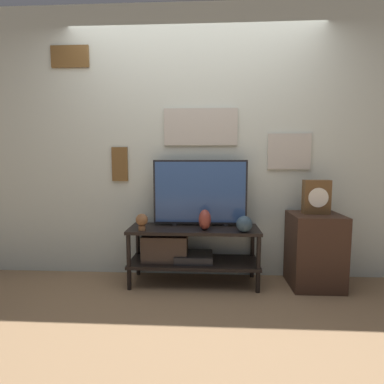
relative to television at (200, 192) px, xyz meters
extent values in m
plane|color=#846647|center=(-0.06, -0.34, -0.88)|extent=(12.00, 12.00, 0.00)
cube|color=beige|center=(-0.06, 0.17, 0.47)|extent=(6.40, 0.06, 2.70)
cube|color=#B2ADA3|center=(0.00, 0.13, 0.64)|extent=(0.73, 0.02, 0.36)
cube|color=#B2BCC6|center=(0.00, 0.12, 0.64)|extent=(0.69, 0.01, 0.33)
cube|color=brown|center=(-1.30, 0.13, 1.33)|extent=(0.38, 0.02, 0.21)
cube|color=#2D2D33|center=(-1.30, 0.12, 1.33)|extent=(0.34, 0.01, 0.17)
cube|color=brown|center=(-0.82, 0.13, 0.27)|extent=(0.16, 0.02, 0.34)
cube|color=beige|center=(-0.82, 0.12, 0.27)|extent=(0.13, 0.01, 0.31)
cube|color=#B7B2A8|center=(0.87, 0.13, 0.40)|extent=(0.42, 0.02, 0.35)
cube|color=slate|center=(0.87, 0.12, 0.40)|extent=(0.38, 0.01, 0.31)
cube|color=black|center=(-0.06, -0.09, -0.35)|extent=(1.23, 0.42, 0.03)
cube|color=black|center=(-0.06, -0.09, -0.67)|extent=(1.23, 0.42, 0.03)
cylinder|color=black|center=(-0.64, -0.27, -0.60)|extent=(0.04, 0.04, 0.55)
cylinder|color=black|center=(0.53, -0.27, -0.60)|extent=(0.04, 0.04, 0.55)
cylinder|color=black|center=(-0.64, 0.09, -0.60)|extent=(0.04, 0.04, 0.55)
cylinder|color=black|center=(0.53, 0.09, -0.60)|extent=(0.04, 0.04, 0.55)
cube|color=black|center=(-0.06, -0.09, -0.62)|extent=(0.36, 0.30, 0.07)
cube|color=#47382D|center=(-0.33, -0.09, -0.53)|extent=(0.43, 0.23, 0.25)
cylinder|color=black|center=(-0.25, 0.00, -0.32)|extent=(0.05, 0.05, 0.02)
cylinder|color=black|center=(0.25, 0.00, -0.32)|extent=(0.05, 0.05, 0.02)
cube|color=black|center=(0.00, 0.00, 0.00)|extent=(0.91, 0.04, 0.62)
cube|color=#33518C|center=(0.00, -0.01, 0.00)|extent=(0.87, 0.01, 0.59)
ellipsoid|color=brown|center=(0.05, -0.17, -0.24)|extent=(0.11, 0.14, 0.19)
sphere|color=#2D4251|center=(0.40, -0.24, -0.26)|extent=(0.15, 0.15, 0.15)
cylinder|color=brown|center=(-0.53, -0.23, -0.31)|extent=(0.07, 0.07, 0.04)
sphere|color=brown|center=(-0.53, -0.23, -0.23)|extent=(0.11, 0.11, 0.11)
cube|color=#382319|center=(1.08, -0.10, -0.53)|extent=(0.46, 0.43, 0.69)
cube|color=brown|center=(1.08, -0.07, -0.03)|extent=(0.24, 0.10, 0.32)
cylinder|color=white|center=(1.08, -0.13, -0.03)|extent=(0.18, 0.01, 0.18)
camera|label=1|loc=(0.07, -2.89, 0.31)|focal=28.00mm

